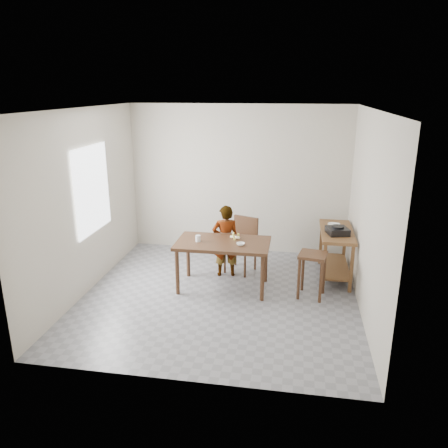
% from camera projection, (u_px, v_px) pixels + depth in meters
% --- Properties ---
extents(floor, '(4.00, 4.00, 0.04)m').
position_uv_depth(floor, '(220.00, 297.00, 6.50)').
color(floor, slate).
rests_on(floor, ground).
extents(ceiling, '(4.00, 4.00, 0.04)m').
position_uv_depth(ceiling, '(219.00, 107.00, 5.68)').
color(ceiling, white).
rests_on(ceiling, wall_back).
extents(wall_back, '(4.00, 0.04, 2.70)m').
position_uv_depth(wall_back, '(239.00, 180.00, 7.99)').
color(wall_back, beige).
rests_on(wall_back, ground).
extents(wall_front, '(4.00, 0.04, 2.70)m').
position_uv_depth(wall_front, '(182.00, 263.00, 4.19)').
color(wall_front, beige).
rests_on(wall_front, ground).
extents(wall_left, '(0.04, 4.00, 2.70)m').
position_uv_depth(wall_left, '(84.00, 203.00, 6.41)').
color(wall_left, beige).
rests_on(wall_left, ground).
extents(wall_right, '(0.04, 4.00, 2.70)m').
position_uv_depth(wall_right, '(369.00, 215.00, 5.77)').
color(wall_right, beige).
rests_on(wall_right, ground).
extents(window_pane, '(0.02, 1.10, 1.30)m').
position_uv_depth(window_pane, '(92.00, 190.00, 6.54)').
color(window_pane, white).
rests_on(window_pane, wall_left).
extents(dining_table, '(1.40, 0.80, 0.75)m').
position_uv_depth(dining_table, '(223.00, 265.00, 6.66)').
color(dining_table, '#432818').
rests_on(dining_table, floor).
extents(prep_counter, '(0.50, 1.20, 0.80)m').
position_uv_depth(prep_counter, '(335.00, 254.00, 7.04)').
color(prep_counter, brown).
rests_on(prep_counter, floor).
extents(child, '(0.49, 0.39, 1.19)m').
position_uv_depth(child, '(225.00, 241.00, 7.05)').
color(child, silver).
rests_on(child, floor).
extents(dining_chair, '(0.57, 0.57, 0.91)m').
position_uv_depth(dining_chair, '(240.00, 246.00, 7.24)').
color(dining_chair, '#432818').
rests_on(dining_chair, floor).
extents(stool, '(0.45, 0.45, 0.67)m').
position_uv_depth(stool, '(312.00, 275.00, 6.39)').
color(stool, '#432818').
rests_on(stool, floor).
extents(glass_tumbler, '(0.08, 0.08, 0.10)m').
position_uv_depth(glass_tumbler, '(198.00, 238.00, 6.55)').
color(glass_tumbler, white).
rests_on(glass_tumbler, dining_table).
extents(small_bowl, '(0.15, 0.15, 0.04)m').
position_uv_depth(small_bowl, '(241.00, 244.00, 6.40)').
color(small_bowl, white).
rests_on(small_bowl, dining_table).
extents(banana, '(0.22, 0.19, 0.06)m').
position_uv_depth(banana, '(235.00, 237.00, 6.67)').
color(banana, gold).
rests_on(banana, dining_table).
extents(serving_bowl, '(0.22, 0.22, 0.05)m').
position_uv_depth(serving_bowl, '(334.00, 225.00, 7.09)').
color(serving_bowl, white).
rests_on(serving_bowl, prep_counter).
extents(gas_burner, '(0.38, 0.38, 0.10)m').
position_uv_depth(gas_burner, '(338.00, 231.00, 6.73)').
color(gas_burner, black).
rests_on(gas_burner, prep_counter).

